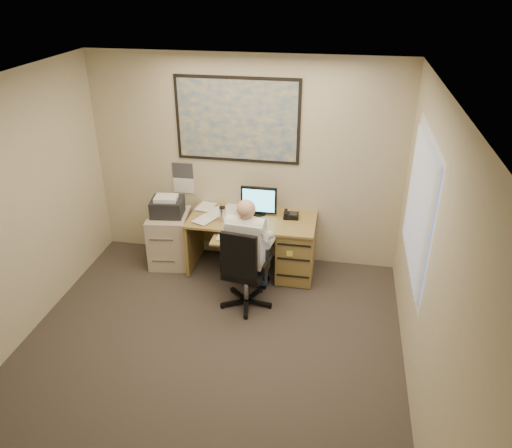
% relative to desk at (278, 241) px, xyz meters
% --- Properties ---
extents(room_shell, '(4.00, 4.50, 2.70)m').
position_rel_desk_xyz_m(room_shell, '(-0.49, -1.90, 0.91)').
color(room_shell, '#352F29').
rests_on(room_shell, ground).
extents(desk, '(1.60, 0.97, 1.12)m').
position_rel_desk_xyz_m(desk, '(0.00, 0.00, 0.00)').
color(desk, '#A28245').
rests_on(desk, ground).
extents(world_map, '(1.56, 0.03, 1.06)m').
position_rel_desk_xyz_m(world_map, '(-0.58, 0.33, 1.46)').
color(world_map, '#1E4C93').
rests_on(world_map, room_shell).
extents(wall_calendar, '(0.28, 0.01, 0.42)m').
position_rel_desk_xyz_m(wall_calendar, '(-1.33, 0.34, 0.64)').
color(wall_calendar, white).
rests_on(wall_calendar, room_shell).
extents(window_blinds, '(0.06, 1.40, 1.30)m').
position_rel_desk_xyz_m(window_blinds, '(1.48, -1.10, 1.11)').
color(window_blinds, beige).
rests_on(window_blinds, room_shell).
extents(filing_cabinet, '(0.57, 0.66, 0.97)m').
position_rel_desk_xyz_m(filing_cabinet, '(-1.45, -0.02, -0.02)').
color(filing_cabinet, beige).
rests_on(filing_cabinet, ground).
extents(office_chair, '(0.71, 0.71, 1.05)m').
position_rel_desk_xyz_m(office_chair, '(-0.26, -0.83, -0.13)').
color(office_chair, black).
rests_on(office_chair, ground).
extents(person, '(0.63, 0.85, 1.34)m').
position_rel_desk_xyz_m(person, '(-0.26, -0.76, 0.23)').
color(person, white).
rests_on(person, office_chair).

